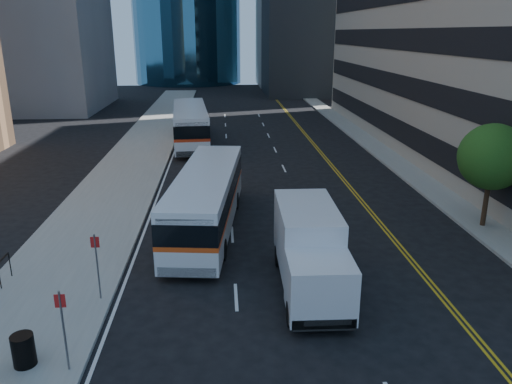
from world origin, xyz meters
TOP-DOWN VIEW (x-y plane):
  - ground at (0.00, 0.00)m, footprint 160.00×160.00m
  - sidewalk_west at (-10.50, 25.00)m, footprint 5.00×90.00m
  - sidewalk_east at (9.00, 25.00)m, footprint 2.00×90.00m
  - street_tree at (9.00, 8.00)m, footprint 3.20×3.20m
  - bus_front at (-4.70, 8.73)m, footprint 3.81×11.71m
  - bus_rear at (-6.60, 28.69)m, footprint 3.67×12.65m
  - box_truck at (-0.72, 2.43)m, footprint 2.31×6.39m
  - trash_can at (-9.71, -1.70)m, footprint 0.80×0.80m

SIDE VIEW (x-z plane):
  - ground at x=0.00m, z-range 0.00..0.00m
  - sidewalk_west at x=-10.50m, z-range 0.00..0.15m
  - sidewalk_east at x=9.00m, z-range 0.00..0.15m
  - trash_can at x=-9.71m, z-range 0.15..1.11m
  - box_truck at x=-0.72m, z-range 0.09..3.12m
  - bus_front at x=-4.70m, z-range 0.14..3.10m
  - bus_rear at x=-6.60m, z-range 0.15..3.37m
  - street_tree at x=9.00m, z-range 1.09..6.19m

